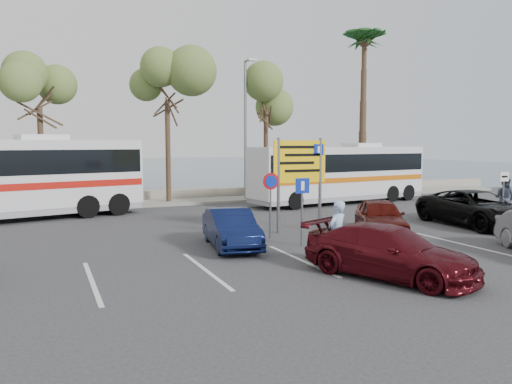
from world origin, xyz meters
name	(u,v)px	position (x,y,z in m)	size (l,w,h in m)	color
ground	(319,250)	(0.00, 0.00, 0.00)	(120.00, 120.00, 0.00)	#2E2E30
kerb_strip	(195,201)	(0.00, 14.00, 0.07)	(44.00, 2.40, 0.15)	gray
seawall	(185,194)	(0.00, 16.00, 0.30)	(48.00, 0.80, 0.60)	gray
sea	(103,168)	(0.00, 60.00, 0.01)	(140.00, 140.00, 0.00)	#384F5A
tree_left	(39,91)	(-8.00, 14.00, 6.00)	(3.20, 3.20, 7.20)	#382619
tree_mid	(167,84)	(-1.50, 14.00, 6.65)	(3.20, 3.20, 8.00)	#382619
tree_right	(266,97)	(4.50, 14.00, 6.17)	(3.20, 3.20, 7.40)	#382619
palm_tree	(364,43)	(11.50, 14.00, 9.87)	(4.80, 4.80, 11.20)	#382619
street_lamp_right	(246,123)	(3.00, 13.52, 4.60)	(0.45, 1.15, 8.01)	slate
direction_sign	(300,169)	(1.00, 3.20, 2.43)	(2.20, 0.12, 3.60)	slate
sign_no_stop	(271,195)	(-0.60, 2.38, 1.58)	(0.60, 0.08, 2.35)	slate
sign_parking	(302,202)	(-0.20, 0.79, 1.47)	(0.50, 0.07, 2.25)	slate
sign_taxi	(503,190)	(9.80, 1.49, 1.42)	(0.50, 0.07, 2.20)	slate
lane_markings	(303,260)	(-1.14, -1.00, 0.00)	(12.02, 4.20, 0.01)	silver
coach_bus_right	(339,175)	(7.50, 10.50, 1.58)	(11.16, 3.75, 3.41)	silver
car_blue	(231,228)	(-2.43, 1.50, 0.63)	(1.32, 3.79, 1.25)	#0D163F
car_maroon	(389,252)	(-0.03, -3.50, 0.65)	(1.83, 4.50, 1.30)	#4E0D13
car_red	(380,217)	(3.50, 1.50, 0.66)	(1.57, 3.90, 1.33)	#4D100B
suv_black	(476,208)	(8.30, 1.50, 0.73)	(2.42, 5.25, 1.46)	black
pedestrian_near	(337,234)	(-0.63, -2.00, 0.91)	(0.66, 0.44, 1.82)	#98B5DD
pedestrian_far	(505,198)	(11.00, 2.43, 0.93)	(0.91, 0.71, 1.87)	#373F52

